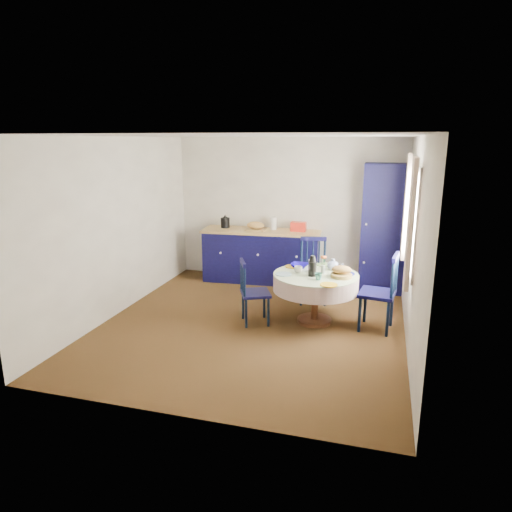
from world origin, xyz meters
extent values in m
plane|color=black|center=(0.00, 0.00, 0.00)|extent=(4.50, 4.50, 0.00)
plane|color=white|center=(0.00, 0.00, 2.50)|extent=(4.50, 4.50, 0.00)
cube|color=white|center=(0.00, 2.25, 1.25)|extent=(4.00, 0.02, 2.50)
cube|color=white|center=(-2.00, 0.00, 1.25)|extent=(0.02, 4.50, 2.50)
cube|color=white|center=(2.00, 0.00, 1.25)|extent=(0.02, 4.50, 2.50)
plane|color=white|center=(2.00, 0.30, 1.50)|extent=(0.00, 1.20, 1.20)
cube|color=#EFE1CA|center=(1.92, -0.40, 1.55)|extent=(0.05, 0.34, 1.45)
cube|color=#EFE1CA|center=(1.92, 1.00, 1.55)|extent=(0.05, 0.34, 1.45)
cube|color=black|center=(-0.41, 1.96, 0.44)|extent=(2.04, 0.74, 0.88)
cube|color=tan|center=(-0.41, 1.96, 0.90)|extent=(2.10, 0.78, 0.04)
cube|color=#AF2215|center=(0.23, 2.07, 1.00)|extent=(0.27, 0.16, 0.16)
cube|color=tan|center=(-0.50, 1.91, 0.93)|extent=(0.36, 0.26, 0.02)
ellipsoid|color=#A77441|center=(-0.50, 1.91, 1.01)|extent=(0.31, 0.20, 0.13)
cylinder|color=silver|center=(-0.23, 2.08, 1.03)|extent=(0.12, 0.12, 0.22)
cube|color=black|center=(1.66, 2.00, 1.05)|extent=(0.74, 0.53, 2.09)
cylinder|color=white|center=(1.37, 1.73, 1.15)|extent=(0.04, 0.02, 0.04)
cylinder|color=white|center=(1.37, 1.73, 0.52)|extent=(0.04, 0.02, 0.04)
cylinder|color=#522D17|center=(0.80, 0.30, 0.03)|extent=(0.47, 0.47, 0.05)
cylinder|color=#522D17|center=(0.80, 0.30, 0.34)|extent=(0.10, 0.10, 0.62)
cylinder|color=#522D17|center=(0.80, 0.30, 0.67)|extent=(1.09, 1.09, 0.03)
cylinder|color=white|center=(0.80, 0.30, 0.57)|extent=(1.15, 1.15, 0.22)
cylinder|color=white|center=(0.80, 0.30, 0.69)|extent=(1.15, 1.15, 0.01)
cylinder|color=#98C5D1|center=(0.38, 0.16, 0.70)|extent=(0.22, 0.22, 0.01)
cylinder|color=gold|center=(1.03, -0.14, 0.70)|extent=(0.22, 0.22, 0.01)
cylinder|color=navy|center=(1.20, 0.42, 0.70)|extent=(0.22, 0.22, 0.01)
cylinder|color=#83AD66|center=(0.85, 0.78, 0.70)|extent=(0.22, 0.22, 0.01)
cylinder|color=gold|center=(0.43, 0.57, 0.70)|extent=(0.22, 0.22, 0.01)
cylinder|color=olive|center=(1.15, 0.24, 0.72)|extent=(0.28, 0.28, 0.05)
ellipsoid|color=#A77441|center=(1.15, 0.24, 0.80)|extent=(0.26, 0.16, 0.11)
cube|color=silver|center=(0.71, 0.38, 0.71)|extent=(0.10, 0.07, 0.04)
cylinder|color=black|center=(0.22, -0.02, 0.20)|extent=(0.03, 0.03, 0.41)
cylinder|color=black|center=(0.09, 0.27, 0.20)|extent=(0.03, 0.03, 0.41)
cylinder|color=black|center=(-0.05, -0.15, 0.20)|extent=(0.03, 0.03, 0.41)
cylinder|color=black|center=(-0.19, 0.14, 0.20)|extent=(0.03, 0.03, 0.41)
cube|color=black|center=(0.02, 0.06, 0.43)|extent=(0.51, 0.52, 0.04)
cylinder|color=black|center=(-0.07, -0.16, 0.65)|extent=(0.03, 0.03, 0.45)
cylinder|color=black|center=(-0.20, 0.14, 0.65)|extent=(0.03, 0.03, 0.45)
cube|color=black|center=(-0.14, -0.01, 0.86)|extent=(0.18, 0.34, 0.06)
cylinder|color=black|center=(-0.10, -0.09, 0.63)|extent=(0.02, 0.02, 0.38)
cylinder|color=black|center=(-0.14, -0.01, 0.63)|extent=(0.02, 0.02, 0.38)
cylinder|color=black|center=(-0.17, 0.07, 0.63)|extent=(0.02, 0.02, 0.38)
cylinder|color=black|center=(0.50, 0.90, 0.23)|extent=(0.04, 0.04, 0.46)
cylinder|color=black|center=(0.86, 0.97, 0.23)|extent=(0.04, 0.04, 0.46)
cylinder|color=black|center=(0.44, 1.23, 0.23)|extent=(0.04, 0.04, 0.46)
cylinder|color=black|center=(0.79, 1.30, 0.23)|extent=(0.04, 0.04, 0.46)
cube|color=black|center=(0.65, 1.10, 0.48)|extent=(0.52, 0.50, 0.04)
cylinder|color=black|center=(0.43, 1.25, 0.73)|extent=(0.04, 0.04, 0.51)
cylinder|color=black|center=(0.79, 1.32, 0.73)|extent=(0.04, 0.04, 0.51)
cube|color=black|center=(0.61, 1.29, 0.96)|extent=(0.40, 0.12, 0.06)
cylinder|color=black|center=(0.52, 1.27, 0.71)|extent=(0.02, 0.02, 0.42)
cylinder|color=black|center=(0.61, 1.29, 0.71)|extent=(0.02, 0.02, 0.42)
cylinder|color=black|center=(0.70, 1.31, 0.71)|extent=(0.02, 0.02, 0.42)
cylinder|color=black|center=(1.47, 0.49, 0.24)|extent=(0.04, 0.04, 0.48)
cylinder|color=black|center=(1.41, 0.12, 0.24)|extent=(0.04, 0.04, 0.48)
cylinder|color=black|center=(1.82, 0.44, 0.24)|extent=(0.04, 0.04, 0.48)
cylinder|color=black|center=(1.76, 0.07, 0.24)|extent=(0.04, 0.04, 0.48)
cube|color=black|center=(1.62, 0.28, 0.50)|extent=(0.50, 0.52, 0.04)
cylinder|color=black|center=(1.84, 0.44, 0.76)|extent=(0.04, 0.04, 0.53)
cylinder|color=black|center=(1.79, 0.06, 0.76)|extent=(0.04, 0.04, 0.53)
cube|color=black|center=(1.81, 0.25, 1.01)|extent=(0.10, 0.42, 0.07)
cylinder|color=black|center=(1.83, 0.35, 0.74)|extent=(0.02, 0.02, 0.44)
cylinder|color=black|center=(1.81, 0.25, 0.74)|extent=(0.02, 0.02, 0.44)
cylinder|color=black|center=(1.80, 0.15, 0.74)|extent=(0.02, 0.02, 0.44)
imported|color=silver|center=(0.56, 0.29, 0.74)|extent=(0.12, 0.12, 0.09)
imported|color=#2E685E|center=(0.87, 0.05, 0.74)|extent=(0.10, 0.10, 0.09)
imported|color=black|center=(1.08, 0.52, 0.73)|extent=(0.11, 0.11, 0.09)
imported|color=silver|center=(0.68, 0.71, 0.74)|extent=(0.09, 0.09, 0.09)
imported|color=#0B046E|center=(0.53, 0.54, 0.72)|extent=(0.25, 0.25, 0.06)
camera|label=1|loc=(1.61, -5.60, 2.45)|focal=32.00mm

